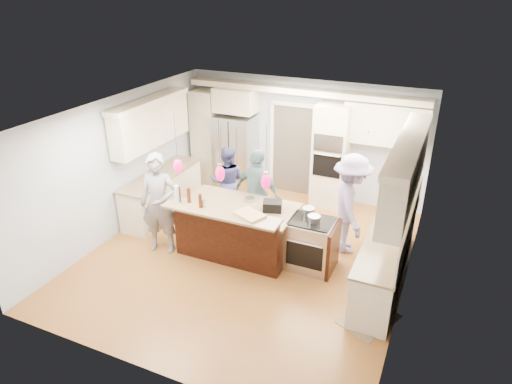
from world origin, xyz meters
TOP-DOWN VIEW (x-y plane):
  - ground_plane at (0.00, 0.00)m, footprint 6.00×6.00m
  - room_shell at (0.00, 0.00)m, footprint 5.54×6.04m
  - refrigerator at (-1.55, 2.64)m, footprint 0.90×0.70m
  - oven_column at (0.75, 2.67)m, footprint 0.72×0.69m
  - back_upper_cabinets at (-0.75, 2.76)m, footprint 5.30×0.61m
  - right_counter_run at (2.44, 0.30)m, footprint 0.64×3.10m
  - left_cabinets at (-2.44, 0.80)m, footprint 0.64×2.30m
  - kitchen_island at (-0.25, 0.07)m, footprint 2.10×1.46m
  - island_range at (1.16, 0.15)m, footprint 0.82×0.71m
  - pendant_lights at (-0.25, -0.51)m, footprint 1.75×0.15m
  - person_bar_end at (-1.56, -0.45)m, footprint 0.79×0.62m
  - person_far_left at (-1.10, 1.33)m, footprint 0.89×0.79m
  - person_far_right at (-0.18, 0.85)m, footprint 1.11×0.67m
  - person_range_side at (1.60, 0.96)m, footprint 1.13×1.40m
  - floor_rug at (2.40, -0.85)m, footprint 0.91×1.05m
  - water_bottle at (-1.10, -0.55)m, footprint 0.10×0.10m
  - beer_bottle_a at (-1.09, -0.49)m, footprint 0.08×0.08m
  - beer_bottle_b at (-0.64, -0.53)m, footprint 0.06×0.06m
  - beer_bottle_c at (-0.92, -0.45)m, footprint 0.08×0.08m
  - drink_can at (-0.59, -0.49)m, footprint 0.08×0.08m
  - cutting_board at (0.25, -0.47)m, footprint 0.57×0.50m
  - pot_large at (1.00, 0.34)m, footprint 0.21×0.21m
  - pot_small at (1.18, 0.12)m, footprint 0.22×0.22m

SIDE VIEW (x-z plane):
  - ground_plane at x=0.00m, z-range 0.00..0.00m
  - floor_rug at x=2.40m, z-range 0.00..0.01m
  - island_range at x=1.16m, z-range 0.00..0.92m
  - kitchen_island at x=-0.25m, z-range -0.07..1.05m
  - person_far_left at x=-1.10m, z-range 0.00..1.53m
  - person_far_right at x=-0.18m, z-range 0.00..1.77m
  - refrigerator at x=-1.55m, z-range 0.00..1.80m
  - person_range_side at x=1.60m, z-range 0.00..1.89m
  - person_bar_end at x=-1.56m, z-range 0.00..1.92m
  - pot_small at x=1.18m, z-range 0.92..1.03m
  - pot_large at x=1.00m, z-range 0.92..1.04m
  - right_counter_run at x=2.44m, z-range -0.20..2.31m
  - left_cabinets at x=-2.44m, z-range -0.20..2.31m
  - cutting_board at x=0.25m, z-range 1.12..1.16m
  - oven_column at x=0.75m, z-range 0.00..2.30m
  - drink_can at x=-0.59m, z-range 1.12..1.26m
  - beer_bottle_b at x=-0.64m, z-range 1.12..1.37m
  - beer_bottle_c at x=-0.92m, z-range 1.12..1.39m
  - beer_bottle_a at x=-1.09m, z-range 1.12..1.39m
  - water_bottle at x=-1.10m, z-range 1.12..1.44m
  - back_upper_cabinets at x=-0.75m, z-range 0.40..2.94m
  - pendant_lights at x=-0.25m, z-range 1.29..2.32m
  - room_shell at x=0.00m, z-range 0.46..3.18m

